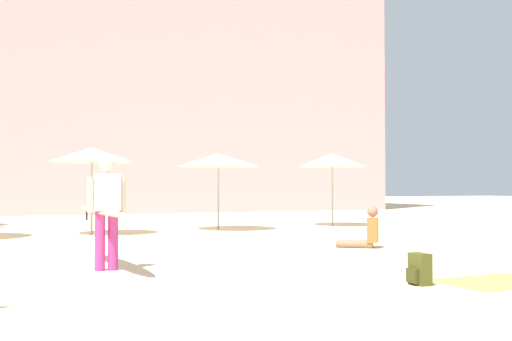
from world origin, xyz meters
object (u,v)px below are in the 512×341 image
Objects in this scene: cafe_umbrella_1 at (218,160)px; person_mid_center at (365,233)px; person_mid_right at (105,210)px; beach_towel at (498,282)px; backpack at (419,270)px; cafe_umbrella_0 at (332,160)px; cafe_umbrella_3 at (92,155)px.

cafe_umbrella_1 reaches higher than person_mid_center.
person_mid_center is (1.18, -6.12, -1.78)m from cafe_umbrella_1.
person_mid_right is 3.45× the size of person_mid_center.
backpack is (-1.14, 0.23, 0.19)m from beach_towel.
backpack is (-4.96, -10.80, -1.98)m from cafe_umbrella_0.
cafe_umbrella_0 is 0.97× the size of cafe_umbrella_1.
person_mid_center is at bearing -79.08° from cafe_umbrella_1.
cafe_umbrella_3 is 5.65× the size of backpack.
person_mid_right reaches higher than beach_towel.
cafe_umbrella_1 reaches higher than person_mid_right.
cafe_umbrella_3 is 1.51× the size of beach_towel.
cafe_umbrella_1 is 10.93m from beach_towel.
cafe_umbrella_1 is 0.78× the size of person_mid_right.
cafe_umbrella_3 is at bearing 175.03° from person_mid_right.
person_mid_right is (-8.58, -7.65, -1.25)m from cafe_umbrella_0.
cafe_umbrella_3 reaches higher than person_mid_center.
cafe_umbrella_1 is 5.93× the size of backpack.
cafe_umbrella_0 is 1.02× the size of cafe_umbrella_3.
cafe_umbrella_0 is at bearing 132.53° from person_mid_right.
person_mid_center is (2.02, 4.37, 0.11)m from backpack.
backpack is at bearing 49.71° from person_mid_right.
cafe_umbrella_0 is 7.89m from cafe_umbrella_3.
beach_towel is 3.75× the size of backpack.
cafe_umbrella_1 is 3.76m from cafe_umbrella_3.
cafe_umbrella_0 is 7.32m from person_mid_center.
cafe_umbrella_0 reaches higher than person_mid_center.
backpack is at bearing -94.59° from cafe_umbrella_1.
beach_towel is at bearing 117.14° from person_mid_center.
person_mid_center is (4.93, -5.83, -1.86)m from cafe_umbrella_3.
person_mid_center is (0.88, 4.60, 0.31)m from beach_towel.
cafe_umbrella_3 reaches higher than person_mid_right.
cafe_umbrella_0 reaches higher than person_mid_right.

